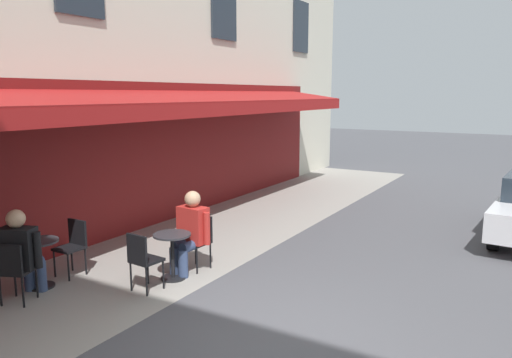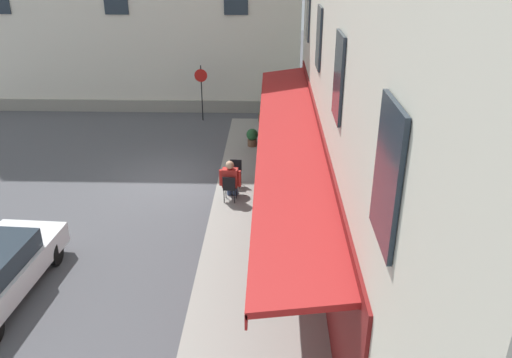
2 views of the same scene
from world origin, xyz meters
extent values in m
plane|color=#4C4C51|center=(0.00, 0.00, 0.00)|extent=(70.00, 70.00, 0.00)
cube|color=gray|center=(-3.25, -3.40, 0.00)|extent=(20.50, 3.20, 0.01)
cube|color=maroon|center=(-3.00, -4.97, 1.60)|extent=(16.00, 0.06, 3.20)
cube|color=maroon|center=(-3.00, -4.15, 2.85)|extent=(15.00, 1.70, 0.36)
cube|color=maroon|center=(-3.00, -3.32, 2.62)|extent=(15.00, 0.04, 0.28)
cube|color=#232D38|center=(-11.00, -4.96, 5.20)|extent=(1.10, 0.06, 1.70)
cube|color=#232D38|center=(-6.33, -4.96, 5.20)|extent=(1.10, 0.06, 1.70)
cylinder|color=black|center=(-1.03, -2.41, 0.01)|extent=(0.40, 0.40, 0.03)
cylinder|color=black|center=(-1.03, -2.41, 0.36)|extent=(0.06, 0.06, 0.72)
cylinder|color=#2D2D33|center=(-1.03, -2.41, 0.73)|extent=(0.60, 0.60, 0.03)
cylinder|color=black|center=(-0.64, -2.27, 0.23)|extent=(0.03, 0.03, 0.45)
cylinder|color=black|center=(-0.67, -2.61, 0.23)|extent=(0.03, 0.03, 0.45)
cylinder|color=black|center=(-0.30, -2.30, 0.23)|extent=(0.03, 0.03, 0.45)
cylinder|color=black|center=(-0.33, -2.63, 0.23)|extent=(0.03, 0.03, 0.45)
cube|color=black|center=(-0.49, -2.45, 0.47)|extent=(0.43, 0.43, 0.04)
cube|color=black|center=(-0.31, -2.47, 0.70)|extent=(0.07, 0.40, 0.42)
cylinder|color=black|center=(-1.43, -2.54, 0.23)|extent=(0.03, 0.03, 0.45)
cylinder|color=black|center=(-1.40, -2.21, 0.23)|extent=(0.03, 0.03, 0.45)
cylinder|color=black|center=(-1.77, -2.51, 0.23)|extent=(0.03, 0.03, 0.45)
cylinder|color=black|center=(-1.74, -2.18, 0.23)|extent=(0.03, 0.03, 0.45)
cube|color=black|center=(-1.58, -2.36, 0.47)|extent=(0.43, 0.43, 0.04)
cube|color=black|center=(-1.76, -2.34, 0.70)|extent=(0.08, 0.40, 0.42)
cylinder|color=black|center=(0.27, -3.94, 0.01)|extent=(0.40, 0.40, 0.03)
cylinder|color=black|center=(0.27, -3.94, 0.36)|extent=(0.06, 0.06, 0.72)
cylinder|color=#2D2D33|center=(0.27, -3.94, 0.73)|extent=(0.60, 0.60, 0.03)
cylinder|color=black|center=(0.56, -3.63, 0.23)|extent=(0.03, 0.03, 0.45)
cylinder|color=black|center=(0.69, -3.95, 0.23)|extent=(0.03, 0.03, 0.45)
cylinder|color=black|center=(0.87, -3.50, 0.23)|extent=(0.03, 0.03, 0.45)
cylinder|color=black|center=(1.00, -3.81, 0.23)|extent=(0.03, 0.03, 0.45)
cube|color=black|center=(0.78, -3.72, 0.47)|extent=(0.52, 0.52, 0.04)
cube|color=black|center=(0.94, -3.65, 0.70)|extent=(0.19, 0.38, 0.42)
cylinder|color=black|center=(-0.11, -4.11, 0.23)|extent=(0.03, 0.03, 0.45)
cylinder|color=black|center=(-0.11, -3.77, 0.23)|extent=(0.03, 0.03, 0.45)
cylinder|color=black|center=(-0.45, -4.11, 0.23)|extent=(0.03, 0.03, 0.45)
cylinder|color=black|center=(-0.45, -3.77, 0.23)|extent=(0.03, 0.03, 0.45)
cube|color=black|center=(-0.28, -3.94, 0.47)|extent=(0.40, 0.40, 0.04)
cube|color=black|center=(-0.46, -3.94, 0.70)|extent=(0.04, 0.40, 0.42)
cylinder|color=navy|center=(-1.17, -2.50, 0.23)|extent=(0.16, 0.16, 0.47)
cylinder|color=navy|center=(-1.35, -2.48, 0.49)|extent=(0.37, 0.20, 0.17)
cylinder|color=navy|center=(-1.16, -2.30, 0.23)|extent=(0.16, 0.16, 0.47)
cylinder|color=navy|center=(-1.34, -2.28, 0.49)|extent=(0.37, 0.20, 0.17)
cube|color=red|center=(-1.52, -2.37, 0.79)|extent=(0.33, 0.52, 0.61)
sphere|color=tan|center=(-1.52, -2.37, 1.23)|extent=(0.27, 0.27, 0.27)
cylinder|color=red|center=(-1.55, -2.67, 0.78)|extent=(0.11, 0.11, 0.54)
cylinder|color=red|center=(-1.49, -2.06, 0.78)|extent=(0.11, 0.11, 0.54)
cylinder|color=navy|center=(0.36, -3.79, 0.23)|extent=(0.16, 0.16, 0.47)
cylinder|color=navy|center=(0.52, -3.73, 0.49)|extent=(0.39, 0.29, 0.17)
cylinder|color=navy|center=(0.44, -3.97, 0.23)|extent=(0.16, 0.16, 0.47)
cylinder|color=navy|center=(0.60, -3.90, 0.49)|extent=(0.39, 0.29, 0.17)
cube|color=black|center=(0.72, -3.75, 0.79)|extent=(0.45, 0.56, 0.59)
sphere|color=tan|center=(0.72, -3.75, 1.22)|extent=(0.26, 0.26, 0.26)
cylinder|color=black|center=(0.61, -3.47, 0.77)|extent=(0.10, 0.10, 0.52)
cylinder|color=black|center=(-5.31, 1.89, 0.30)|extent=(0.60, 0.20, 0.60)
camera|label=1|loc=(4.76, 2.56, 2.95)|focal=34.40mm
camera|label=2|loc=(-16.24, -3.64, 7.56)|focal=35.61mm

